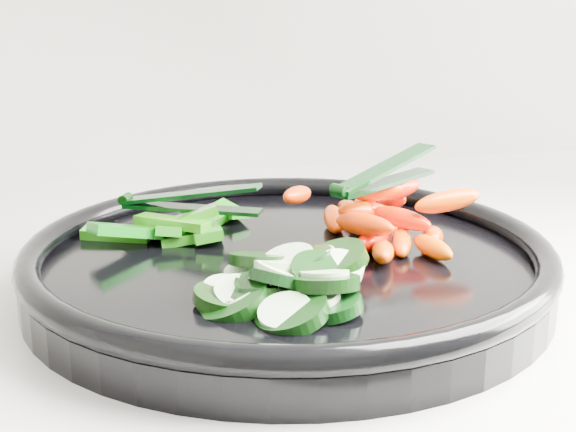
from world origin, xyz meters
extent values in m
cube|color=silver|center=(0.00, 1.70, 0.92)|extent=(2.02, 0.62, 0.03)
cylinder|color=black|center=(-0.01, 1.61, 0.94)|extent=(0.44, 0.44, 0.02)
torus|color=black|center=(-0.01, 1.61, 0.96)|extent=(0.45, 0.45, 0.02)
cylinder|color=black|center=(-0.04, 1.50, 0.96)|extent=(0.06, 0.06, 0.03)
cylinder|color=#D7F9C7|center=(-0.04, 1.50, 0.96)|extent=(0.04, 0.04, 0.02)
cylinder|color=black|center=(-0.05, 1.53, 0.96)|extent=(0.04, 0.04, 0.02)
cylinder|color=#C9EABB|center=(-0.05, 1.54, 0.96)|extent=(0.03, 0.03, 0.02)
cylinder|color=black|center=(-0.05, 1.54, 0.96)|extent=(0.05, 0.05, 0.02)
cylinder|color=#B5D1A7|center=(-0.06, 1.53, 0.96)|extent=(0.04, 0.04, 0.02)
cylinder|color=black|center=(-0.01, 1.50, 0.96)|extent=(0.05, 0.05, 0.02)
cylinder|color=beige|center=(-0.02, 1.51, 0.96)|extent=(0.05, 0.05, 0.02)
cylinder|color=black|center=(-0.05, 1.58, 0.96)|extent=(0.06, 0.06, 0.02)
cylinder|color=beige|center=(-0.05, 1.58, 0.96)|extent=(0.04, 0.04, 0.02)
cylinder|color=black|center=(-0.06, 1.54, 0.96)|extent=(0.06, 0.06, 0.01)
cylinder|color=beige|center=(-0.06, 1.53, 0.96)|extent=(0.04, 0.04, 0.01)
cylinder|color=black|center=(-0.07, 1.53, 0.96)|extent=(0.05, 0.05, 0.01)
cylinder|color=beige|center=(-0.07, 1.54, 0.96)|extent=(0.04, 0.04, 0.01)
cylinder|color=black|center=(-0.07, 1.53, 0.96)|extent=(0.05, 0.05, 0.03)
cylinder|color=#D9EDBE|center=(-0.07, 1.53, 0.96)|extent=(0.04, 0.04, 0.02)
cylinder|color=black|center=(0.00, 1.55, 0.97)|extent=(0.06, 0.06, 0.03)
cylinder|color=#D5EEBE|center=(-0.01, 1.56, 0.97)|extent=(0.04, 0.04, 0.02)
cylinder|color=black|center=(-0.04, 1.57, 0.97)|extent=(0.05, 0.05, 0.02)
cylinder|color=#D1F0C0|center=(-0.03, 1.55, 0.97)|extent=(0.04, 0.04, 0.02)
cylinder|color=black|center=(-0.04, 1.53, 0.97)|extent=(0.05, 0.05, 0.03)
cylinder|color=beige|center=(-0.04, 1.54, 0.97)|extent=(0.03, 0.03, 0.02)
cylinder|color=black|center=(-0.01, 1.53, 0.97)|extent=(0.05, 0.05, 0.03)
cylinder|color=beige|center=(0.00, 1.54, 0.97)|extent=(0.04, 0.04, 0.02)
cylinder|color=black|center=(-0.02, 1.56, 0.97)|extent=(0.05, 0.05, 0.02)
cylinder|color=beige|center=(-0.03, 1.56, 0.97)|extent=(0.05, 0.05, 0.02)
cylinder|color=black|center=(-0.01, 1.52, 0.97)|extent=(0.04, 0.04, 0.02)
cylinder|color=beige|center=(-0.01, 1.53, 0.97)|extent=(0.03, 0.03, 0.02)
ellipsoid|color=#F25C00|center=(0.07, 1.60, 0.96)|extent=(0.03, 0.04, 0.02)
ellipsoid|color=#FF1E00|center=(0.05, 1.61, 0.96)|extent=(0.05, 0.05, 0.03)
ellipsoid|color=#F66000|center=(0.09, 1.58, 0.96)|extent=(0.02, 0.05, 0.02)
ellipsoid|color=#F05700|center=(0.10, 1.61, 0.96)|extent=(0.03, 0.05, 0.03)
ellipsoid|color=red|center=(0.06, 1.65, 0.96)|extent=(0.02, 0.04, 0.02)
ellipsoid|color=#EA4100|center=(0.05, 1.58, 0.96)|extent=(0.03, 0.05, 0.02)
ellipsoid|color=#EC2200|center=(0.06, 1.64, 0.96)|extent=(0.05, 0.03, 0.02)
ellipsoid|color=#FF4600|center=(0.06, 1.69, 0.96)|extent=(0.02, 0.04, 0.02)
ellipsoid|color=#E93D00|center=(0.04, 1.67, 0.96)|extent=(0.03, 0.05, 0.02)
ellipsoid|color=#FF4600|center=(0.04, 1.60, 0.98)|extent=(0.04, 0.05, 0.02)
ellipsoid|color=#DC3800|center=(0.08, 1.66, 0.98)|extent=(0.02, 0.05, 0.03)
ellipsoid|color=red|center=(0.06, 1.65, 0.98)|extent=(0.02, 0.05, 0.03)
ellipsoid|color=red|center=(0.07, 1.61, 0.98)|extent=(0.04, 0.05, 0.02)
ellipsoid|color=#F22E00|center=(0.05, 1.63, 0.98)|extent=(0.06, 0.03, 0.03)
ellipsoid|color=#DF5400|center=(0.06, 1.64, 0.99)|extent=(0.04, 0.02, 0.02)
ellipsoid|color=#E62D00|center=(0.00, 1.64, 0.99)|extent=(0.04, 0.04, 0.02)
ellipsoid|color=red|center=(0.08, 1.64, 0.99)|extent=(0.04, 0.03, 0.02)
ellipsoid|color=#FF3E00|center=(0.10, 1.60, 0.99)|extent=(0.05, 0.02, 0.02)
cube|color=#256E0A|center=(-0.06, 1.67, 0.96)|extent=(0.03, 0.06, 0.02)
cube|color=#0F6609|center=(-0.07, 1.68, 0.96)|extent=(0.04, 0.05, 0.02)
cube|color=#146C0A|center=(-0.04, 1.71, 0.96)|extent=(0.03, 0.05, 0.02)
cube|color=#146609|center=(-0.08, 1.66, 0.96)|extent=(0.05, 0.02, 0.01)
cube|color=#096009|center=(-0.06, 1.69, 0.96)|extent=(0.07, 0.06, 0.03)
cube|color=#1A6A0A|center=(-0.13, 1.68, 0.96)|extent=(0.06, 0.04, 0.01)
cube|color=#09680F|center=(-0.09, 1.68, 0.96)|extent=(0.02, 0.07, 0.03)
cube|color=#166C0A|center=(-0.08, 1.67, 0.97)|extent=(0.06, 0.02, 0.02)
cube|color=#0A6E10|center=(-0.12, 1.65, 0.97)|extent=(0.06, 0.04, 0.02)
cube|color=#28740B|center=(-0.09, 1.67, 0.97)|extent=(0.06, 0.05, 0.01)
cylinder|color=black|center=(0.02, 1.60, 1.00)|extent=(0.01, 0.01, 0.01)
cube|color=black|center=(0.07, 1.63, 1.00)|extent=(0.10, 0.07, 0.00)
cube|color=black|center=(0.07, 1.63, 1.01)|extent=(0.10, 0.07, 0.02)
cylinder|color=black|center=(-0.12, 1.71, 0.98)|extent=(0.01, 0.01, 0.01)
cube|color=black|center=(-0.07, 1.68, 0.97)|extent=(0.11, 0.06, 0.00)
cube|color=black|center=(-0.07, 1.68, 0.99)|extent=(0.10, 0.06, 0.02)
camera|label=1|loc=(-0.14, 1.09, 1.14)|focal=50.00mm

